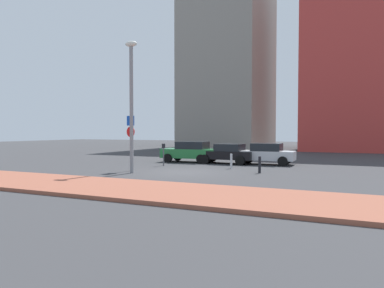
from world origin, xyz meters
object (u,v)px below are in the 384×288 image
traffic_bollard_mid (231,161)px  parking_meter (164,151)px  parked_car_green (191,151)px  parking_sign_post (131,136)px  parked_car_silver (265,153)px  traffic_bollard_near (260,165)px  parked_car_black (226,153)px  street_lamp (131,96)px

traffic_bollard_mid → parking_meter: bearing=-177.5°
parked_car_green → parking_sign_post: parking_sign_post is taller
parked_car_silver → traffic_bollard_mid: bearing=-110.0°
parking_sign_post → traffic_bollard_near: parking_sign_post is taller
parked_car_silver → parking_meter: parking_meter is taller
parked_car_black → street_lamp: (-2.72, -7.52, 3.43)m
parked_car_silver → parking_sign_post: size_ratio=1.28×
parked_car_green → parking_meter: parked_car_green is taller
parking_meter → parked_car_silver: bearing=32.0°
parked_car_silver → parking_meter: bearing=-148.0°
parking_sign_post → parking_meter: size_ratio=2.19×
parking_sign_post → traffic_bollard_mid: parking_sign_post is taller
parked_car_silver → traffic_bollard_near: 5.15m
parking_meter → street_lamp: 5.35m
parked_car_green → parking_meter: size_ratio=2.91×
parked_car_silver → traffic_bollard_mid: size_ratio=4.50×
parked_car_black → parking_sign_post: bearing=-116.6°
parked_car_black → parked_car_green: bearing=-179.4°
street_lamp → traffic_bollard_mid: size_ratio=7.89×
parking_meter → street_lamp: size_ratio=0.20×
parked_car_silver → street_lamp: size_ratio=0.57×
parked_car_black → parked_car_silver: parked_car_silver is taller
parking_sign_post → parking_meter: 3.59m
parked_car_black → traffic_bollard_near: parked_car_black is taller
parked_car_black → parked_car_silver: size_ratio=1.05×
parked_car_black → street_lamp: street_lamp is taller
street_lamp → parked_car_green: bearing=89.5°
street_lamp → parking_meter: bearing=95.5°
parked_car_silver → street_lamp: bearing=-124.3°
parked_car_black → street_lamp: size_ratio=0.60×
parked_car_black → parking_meter: parking_meter is taller
parked_car_green → parked_car_silver: size_ratio=1.04×
parked_car_black → parked_car_silver: 2.68m
parked_car_black → traffic_bollard_near: size_ratio=4.73×
street_lamp → traffic_bollard_mid: 7.11m
parking_meter → traffic_bollard_mid: size_ratio=1.61×
parked_car_green → traffic_bollard_mid: (4.07, -3.04, -0.34)m
street_lamp → parked_car_silver: bearing=55.7°
parked_car_silver → parking_sign_post: bearing=-130.5°
parked_car_silver → parking_meter: 6.82m
traffic_bollard_near → parking_meter: bearing=167.7°
parking_sign_post → traffic_bollard_mid: (4.76, 3.62, -1.54)m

